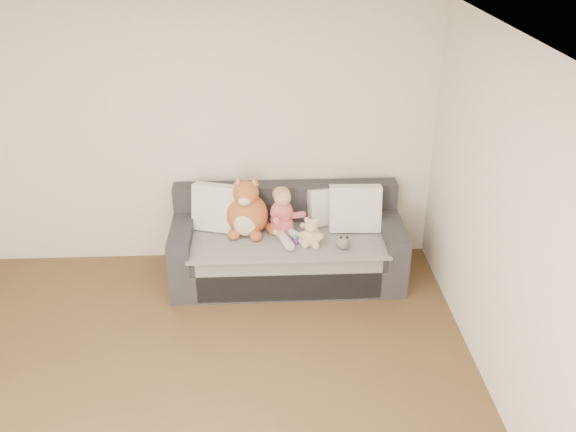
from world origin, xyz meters
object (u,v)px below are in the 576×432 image
at_px(teddy_bear, 311,235).
at_px(sippy_cup, 295,239).
at_px(toddler, 284,216).
at_px(sofa, 287,247).
at_px(plush_cat, 247,212).

xyz_separation_m(teddy_bear, sippy_cup, (-0.14, 0.03, -0.06)).
relative_size(toddler, teddy_bear, 1.67).
relative_size(sofa, teddy_bear, 7.47).
height_order(sofa, sippy_cup, sofa).
distance_m(plush_cat, sippy_cup, 0.54).
distance_m(toddler, sippy_cup, 0.26).
bearing_deg(toddler, plush_cat, 146.17).
height_order(toddler, plush_cat, plush_cat).
bearing_deg(sippy_cup, teddy_bear, -12.25).
relative_size(sofa, sippy_cup, 21.57).
bearing_deg(plush_cat, sippy_cup, -20.89).
height_order(teddy_bear, sippy_cup, teddy_bear).
height_order(plush_cat, sippy_cup, plush_cat).
xyz_separation_m(sofa, toddler, (-0.03, -0.04, 0.37)).
xyz_separation_m(toddler, sippy_cup, (0.10, -0.19, -0.15)).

